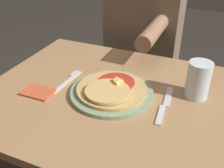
{
  "coord_description": "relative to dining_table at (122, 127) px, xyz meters",
  "views": [
    {
      "loc": [
        0.26,
        -0.7,
        1.27
      ],
      "look_at": [
        -0.04,
        0.0,
        0.8
      ],
      "focal_mm": 42.0,
      "sensor_mm": 36.0,
      "label": 1
    }
  ],
  "objects": [
    {
      "name": "knife",
      "position": [
        0.14,
        0.0,
        0.14
      ],
      "size": [
        0.03,
        0.22,
        0.0
      ],
      "color": "silver",
      "rests_on": "dining_table"
    },
    {
      "name": "dining_table",
      "position": [
        0.0,
        0.0,
        0.0
      ],
      "size": [
        1.0,
        0.74,
        0.76
      ],
      "color": "#9E754C",
      "rests_on": "ground_plane"
    },
    {
      "name": "plate",
      "position": [
        -0.04,
        0.0,
        0.14
      ],
      "size": [
        0.29,
        0.29,
        0.01
      ],
      "color": "gray",
      "rests_on": "dining_table"
    },
    {
      "name": "napkin",
      "position": [
        -0.29,
        -0.1,
        0.14
      ],
      "size": [
        0.11,
        0.08,
        0.01
      ],
      "color": "#C6512D",
      "rests_on": "dining_table"
    },
    {
      "name": "fork",
      "position": [
        -0.23,
        0.02,
        0.14
      ],
      "size": [
        0.03,
        0.18,
        0.0
      ],
      "color": "silver",
      "rests_on": "dining_table"
    },
    {
      "name": "person_diner",
      "position": [
        -0.12,
        0.62,
        0.06
      ],
      "size": [
        0.39,
        0.52,
        1.17
      ],
      "color": "#2D2D38",
      "rests_on": "ground_plane"
    },
    {
      "name": "drinking_glass",
      "position": [
        0.23,
        0.1,
        0.2
      ],
      "size": [
        0.08,
        0.08,
        0.13
      ],
      "color": "silver",
      "rests_on": "dining_table"
    },
    {
      "name": "pizza",
      "position": [
        -0.04,
        -0.0,
        0.16
      ],
      "size": [
        0.25,
        0.25,
        0.04
      ],
      "color": "tan",
      "rests_on": "plate"
    }
  ]
}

